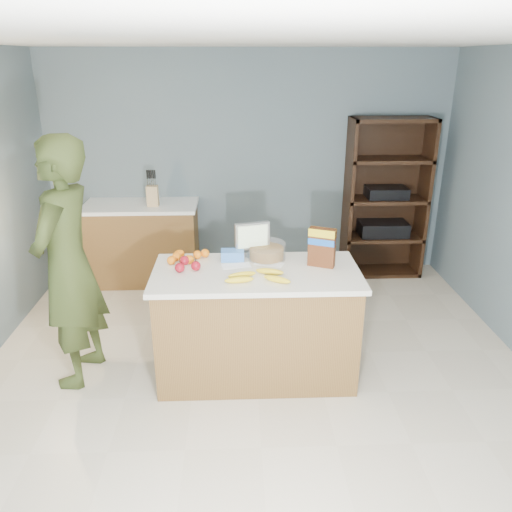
{
  "coord_description": "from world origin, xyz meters",
  "views": [
    {
      "loc": [
        -0.14,
        -3.13,
        2.38
      ],
      "look_at": [
        0.0,
        0.35,
        1.0
      ],
      "focal_mm": 35.0,
      "sensor_mm": 36.0,
      "label": 1
    }
  ],
  "objects_px": {
    "counter_peninsula": "(256,327)",
    "cereal_box": "(322,244)",
    "person": "(68,265)",
    "shelving_unit": "(384,201)",
    "tv": "(252,237)"
  },
  "relations": [
    {
      "from": "counter_peninsula",
      "to": "cereal_box",
      "type": "relative_size",
      "value": 5.16
    },
    {
      "from": "person",
      "to": "cereal_box",
      "type": "height_order",
      "value": "person"
    },
    {
      "from": "shelving_unit",
      "to": "person",
      "type": "distance_m",
      "value": 3.58
    },
    {
      "from": "person",
      "to": "counter_peninsula",
      "type": "bearing_deg",
      "value": 97.26
    },
    {
      "from": "shelving_unit",
      "to": "person",
      "type": "bearing_deg",
      "value": -145.59
    },
    {
      "from": "counter_peninsula",
      "to": "person",
      "type": "xyz_separation_m",
      "value": [
        -1.4,
        0.03,
        0.54
      ]
    },
    {
      "from": "tv",
      "to": "cereal_box",
      "type": "relative_size",
      "value": 0.93
    },
    {
      "from": "shelving_unit",
      "to": "tv",
      "type": "distance_m",
      "value": 2.36
    },
    {
      "from": "shelving_unit",
      "to": "person",
      "type": "relative_size",
      "value": 0.94
    },
    {
      "from": "shelving_unit",
      "to": "cereal_box",
      "type": "xyz_separation_m",
      "value": [
        -1.05,
        -1.97,
        0.21
      ]
    },
    {
      "from": "tv",
      "to": "cereal_box",
      "type": "height_order",
      "value": "cereal_box"
    },
    {
      "from": "tv",
      "to": "cereal_box",
      "type": "xyz_separation_m",
      "value": [
        0.52,
        -0.23,
        0.02
      ]
    },
    {
      "from": "person",
      "to": "cereal_box",
      "type": "xyz_separation_m",
      "value": [
        1.9,
        0.05,
        0.12
      ]
    },
    {
      "from": "counter_peninsula",
      "to": "cereal_box",
      "type": "height_order",
      "value": "cereal_box"
    },
    {
      "from": "person",
      "to": "tv",
      "type": "relative_size",
      "value": 6.79
    }
  ]
}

